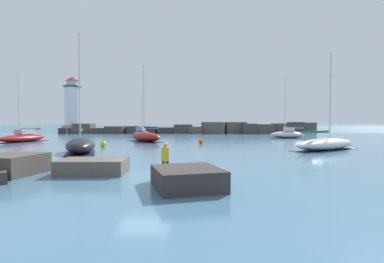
% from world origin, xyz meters
% --- Properties ---
extents(ground_plane, '(600.00, 600.00, 0.00)m').
position_xyz_m(ground_plane, '(0.00, 0.00, 0.00)').
color(ground_plane, teal).
extents(open_sea_beyond, '(400.00, 116.00, 0.01)m').
position_xyz_m(open_sea_beyond, '(0.00, 112.27, 0.00)').
color(open_sea_beyond, '#386684').
rests_on(open_sea_beyond, ground).
extents(breakwater_jetty, '(56.52, 7.02, 2.55)m').
position_xyz_m(breakwater_jetty, '(2.85, 52.19, 1.01)').
color(breakwater_jetty, '#383330').
rests_on(breakwater_jetty, ground).
extents(lighthouse, '(4.55, 4.55, 12.65)m').
position_xyz_m(lighthouse, '(-25.20, 52.34, 5.43)').
color(lighthouse, gray).
rests_on(lighthouse, ground).
extents(foreground_rocks, '(14.31, 7.36, 1.00)m').
position_xyz_m(foreground_rocks, '(-4.98, -1.31, 0.41)').
color(foreground_rocks, '#383330').
rests_on(foreground_rocks, ground).
extents(sailboat_moored_0, '(2.56, 7.34, 7.84)m').
position_xyz_m(sailboat_moored_0, '(-7.09, 37.77, 0.62)').
color(sailboat_moored_0, navy).
rests_on(sailboat_moored_0, ground).
extents(sailboat_moored_1, '(5.52, 2.78, 9.83)m').
position_xyz_m(sailboat_moored_1, '(17.23, 33.63, 0.66)').
color(sailboat_moored_1, white).
rests_on(sailboat_moored_1, ground).
extents(sailboat_moored_2, '(4.09, 6.36, 9.94)m').
position_xyz_m(sailboat_moored_2, '(-7.22, 10.48, 0.65)').
color(sailboat_moored_2, black).
rests_on(sailboat_moored_2, ground).
extents(sailboat_moored_3, '(5.72, 6.77, 10.26)m').
position_xyz_m(sailboat_moored_3, '(-4.09, 24.78, 0.66)').
color(sailboat_moored_3, maroon).
rests_on(sailboat_moored_3, ground).
extents(sailboat_moored_4, '(8.03, 6.61, 9.10)m').
position_xyz_m(sailboat_moored_4, '(14.62, 13.38, 0.56)').
color(sailboat_moored_4, white).
rests_on(sailboat_moored_4, ground).
extents(sailboat_moored_5, '(4.01, 7.53, 9.26)m').
position_xyz_m(sailboat_moored_5, '(-19.95, 23.88, 0.60)').
color(sailboat_moored_5, maroon).
rests_on(sailboat_moored_5, ground).
extents(mooring_buoy_orange_near, '(0.63, 0.63, 0.83)m').
position_xyz_m(mooring_buoy_orange_near, '(-7.08, 16.18, 0.31)').
color(mooring_buoy_orange_near, yellow).
rests_on(mooring_buoy_orange_near, ground).
extents(mooring_buoy_far_side, '(0.57, 0.57, 0.77)m').
position_xyz_m(mooring_buoy_far_side, '(3.11, 20.88, 0.28)').
color(mooring_buoy_far_side, '#EA5914').
rests_on(mooring_buoy_far_side, ground).
extents(person_on_rocks, '(0.36, 0.22, 1.68)m').
position_xyz_m(person_on_rocks, '(1.11, -0.76, 0.94)').
color(person_on_rocks, '#282833').
rests_on(person_on_rocks, ground).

